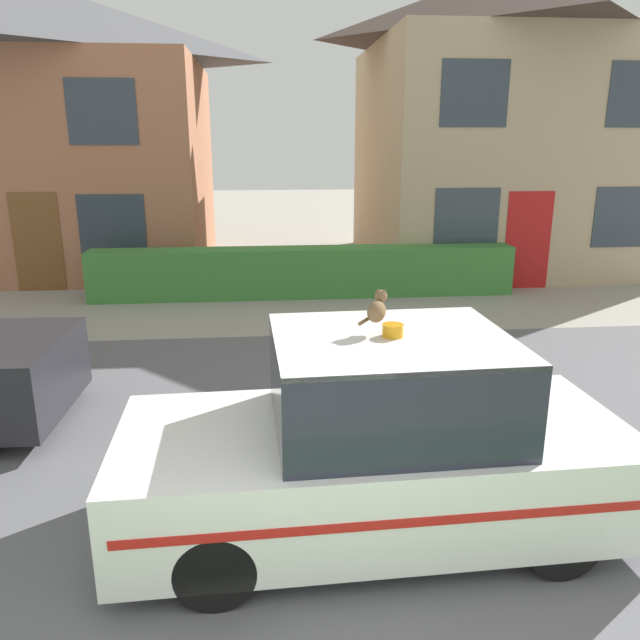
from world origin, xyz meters
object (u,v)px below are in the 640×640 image
object	(u,v)px
cat	(377,309)
house_left	(45,128)
house_right	(498,120)
police_car	(378,445)

from	to	relation	value
cat	house_left	xyz separation A→B (m)	(-6.16, 12.12, 1.55)
cat	house_right	bearing A→B (deg)	8.92
house_left	house_right	size ratio (longest dim) A/B	1.13
police_car	house_left	world-z (taller)	house_left
house_left	house_right	distance (m)	11.39
police_car	cat	distance (m)	1.12
police_car	house_left	bearing A→B (deg)	-65.13
house_right	cat	bearing A→B (deg)	-114.14
house_left	house_right	xyz separation A→B (m)	(11.38, -0.46, 0.19)
cat	house_left	size ratio (longest dim) A/B	0.03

